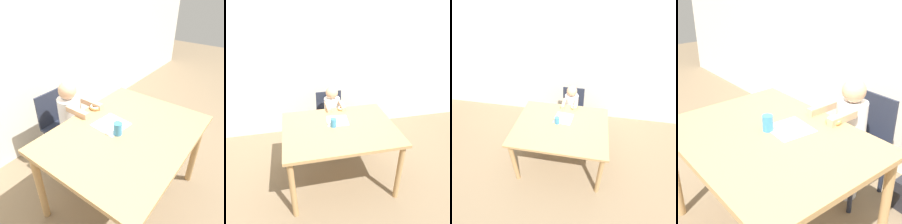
% 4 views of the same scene
% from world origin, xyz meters
% --- Properties ---
extents(ground_plane, '(12.00, 12.00, 0.00)m').
position_xyz_m(ground_plane, '(0.00, 0.00, 0.00)').
color(ground_plane, '#7A664C').
extents(wall_back, '(8.00, 0.05, 2.50)m').
position_xyz_m(wall_back, '(0.00, 1.31, 1.25)').
color(wall_back, silver).
rests_on(wall_back, ground_plane).
extents(dining_table, '(1.27, 0.97, 0.77)m').
position_xyz_m(dining_table, '(0.00, 0.00, 0.67)').
color(dining_table, tan).
rests_on(dining_table, ground_plane).
extents(chair, '(0.39, 0.44, 0.81)m').
position_xyz_m(chair, '(0.05, 0.81, 0.43)').
color(chair, '#232838').
rests_on(chair, ground_plane).
extents(child_figure, '(0.24, 0.44, 0.99)m').
position_xyz_m(child_figure, '(0.05, 0.69, 0.51)').
color(child_figure, white).
rests_on(child_figure, ground_plane).
extents(donut, '(0.11, 0.11, 0.03)m').
position_xyz_m(donut, '(0.12, 0.42, 0.79)').
color(donut, tan).
rests_on(donut, dining_table).
extents(napkin, '(0.27, 0.27, 0.00)m').
position_xyz_m(napkin, '(0.01, 0.15, 0.77)').
color(napkin, white).
rests_on(napkin, dining_table).
extents(handbag, '(0.26, 0.14, 0.35)m').
position_xyz_m(handbag, '(0.50, 0.92, 0.13)').
color(handbag, '#232328').
rests_on(handbag, ground_plane).
extents(cup, '(0.07, 0.07, 0.10)m').
position_xyz_m(cup, '(-0.06, 0.03, 0.82)').
color(cup, teal).
rests_on(cup, dining_table).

